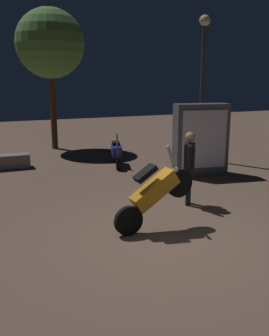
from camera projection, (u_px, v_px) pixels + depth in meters
ground_plane at (163, 237)px, 7.02m from camera, size 40.00×40.00×0.00m
motorcycle_orange_foreground at (154, 193)px, 7.20m from camera, size 1.66×0.39×1.63m
motorcycle_blue_parked_left at (116, 152)px, 12.53m from camera, size 0.54×1.63×1.11m
person_rider_beside at (189, 162)px, 8.60m from camera, size 0.42×0.61×1.68m
streetlamp_near at (203, 70)px, 12.80m from camera, size 0.36×0.36×4.81m
tree_left_bg at (50, 44)px, 14.63m from camera, size 2.64×2.64×5.41m
kiosk_billboard at (201, 140)px, 11.29m from camera, size 1.66×0.77×2.10m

